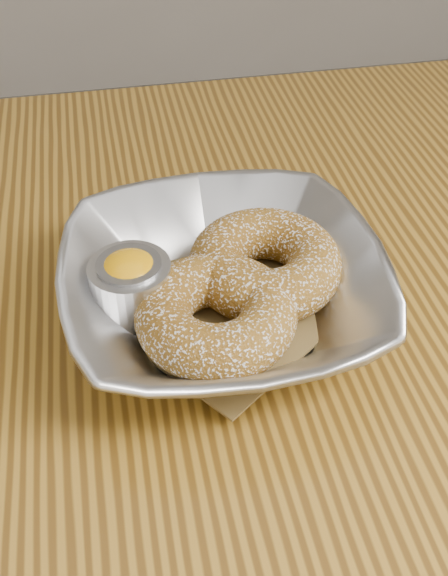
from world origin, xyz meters
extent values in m
cube|color=brown|center=(0.00, 0.00, 0.73)|extent=(1.20, 0.80, 0.04)
imported|color=#B8BABF|center=(-0.03, 0.00, 0.78)|extent=(0.23, 0.23, 0.06)
cube|color=brown|center=(-0.03, 0.00, 0.76)|extent=(0.20, 0.20, 0.00)
torus|color=brown|center=(0.00, 0.02, 0.78)|extent=(0.13, 0.13, 0.04)
torus|color=brown|center=(-0.05, -0.03, 0.78)|extent=(0.13, 0.13, 0.04)
cylinder|color=#B8BABF|center=(-0.10, 0.01, 0.78)|extent=(0.06, 0.06, 0.05)
cylinder|color=gray|center=(-0.10, 0.01, 0.78)|extent=(0.05, 0.05, 0.04)
ellipsoid|color=#FFA807|center=(-0.10, 0.01, 0.80)|extent=(0.04, 0.04, 0.03)
camera|label=1|loc=(-0.10, -0.35, 1.11)|focal=42.00mm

